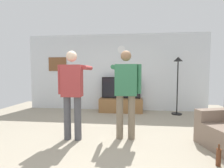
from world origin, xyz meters
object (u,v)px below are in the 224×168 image
Objects in this scene: television at (121,88)px; floor_lamp at (178,73)px; wall_clock at (121,50)px; beverage_bottle at (218,157)px; person_standing_nearer_lamp at (72,90)px; tv_stand at (121,105)px; person_standing_nearer_couch at (126,89)px; framed_picture at (58,64)px.

floor_lamp is (1.81, -0.21, 0.49)m from television.
wall_clock reaches higher than beverage_bottle.
tv_stand is at bearing 71.10° from person_standing_nearer_lamp.
person_standing_nearer_lamp is 1.06m from person_standing_nearer_couch.
framed_picture reaches higher than person_standing_nearer_lamp.
television is at bearing 95.32° from person_standing_nearer_couch.
framed_picture reaches higher than tv_stand.
person_standing_nearer_lamp is (-0.84, -2.73, -1.16)m from wall_clock.
television is 0.74× the size of person_standing_nearer_couch.
tv_stand is at bearing 174.87° from floor_lamp.
person_standing_nearer_lamp is at bearing -108.90° from tv_stand.
tv_stand is at bearing -90.00° from wall_clock.
person_standing_nearer_couch reaches higher than television.
beverage_bottle is (1.57, -3.15, -0.10)m from tv_stand.
television is 3.63m from beverage_bottle.
framed_picture is 0.38× the size of person_standing_nearer_couch.
framed_picture is 3.20m from person_standing_nearer_lamp.
television is 0.74× the size of person_standing_nearer_lamp.
wall_clock is 0.86× the size of beverage_bottle.
person_standing_nearer_lamp is (-0.84, -2.49, 0.17)m from television.
person_standing_nearer_lamp is at bearing -107.02° from wall_clock.
person_standing_nearer_couch is at bearing -84.58° from tv_stand.
wall_clock is 0.41× the size of framed_picture.
television is (-0.00, 0.05, 0.59)m from tv_stand.
framed_picture is at bearing 179.88° from wall_clock.
person_standing_nearer_couch is at bearing -85.18° from wall_clock.
wall_clock is at bearing 114.55° from beverage_bottle.
floor_lamp is 2.67m from person_standing_nearer_couch.
person_standing_nearer_lamp reaches higher than television.
framed_picture is (-2.36, 0.25, 0.83)m from television.
person_standing_nearer_lamp is (-0.84, -2.44, 0.77)m from tv_stand.
tv_stand is 0.60m from television.
framed_picture is 3.70m from person_standing_nearer_couch.
wall_clock is at bearing 90.00° from television.
television is 2.35m from person_standing_nearer_couch.
framed_picture reaches higher than beverage_bottle.
framed_picture is at bearing 172.88° from tv_stand.
person_standing_nearer_lamp is (1.53, -2.73, -0.66)m from framed_picture.
person_standing_nearer_lamp is (-2.65, -2.28, -0.32)m from floor_lamp.
tv_stand is 1.94m from wall_clock.
beverage_bottle is (1.57, -3.44, -2.02)m from wall_clock.
tv_stand is 2.43m from person_standing_nearer_couch.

